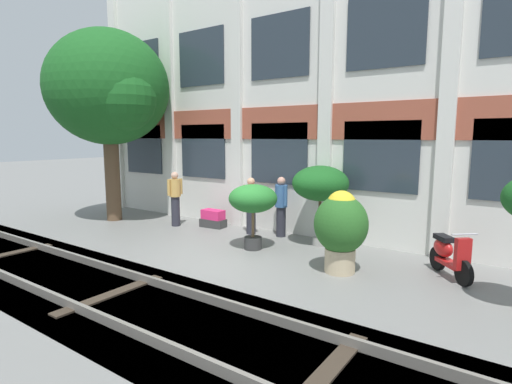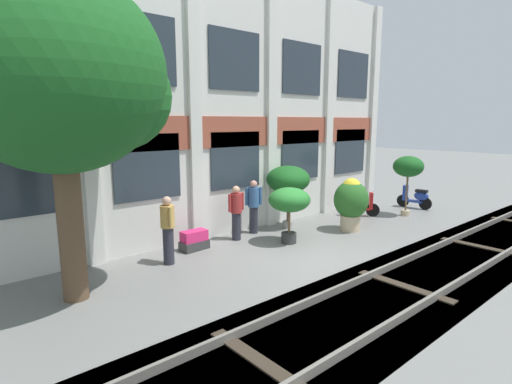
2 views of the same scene
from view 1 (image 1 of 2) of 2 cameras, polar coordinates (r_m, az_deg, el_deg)
ground_plane at (r=9.47m, az=-5.65°, el=-8.85°), size 80.00×80.00×0.00m
apartment_facade at (r=11.52m, az=3.98°, el=13.83°), size 14.67×0.64×7.85m
rail_tracks at (r=7.70m, az=-20.18°, el=-14.44°), size 22.31×2.80×0.43m
broadleaf_tree at (r=13.77m, az=-20.36°, el=13.30°), size 3.98×3.79×6.03m
potted_plant_fluted_column at (r=8.18m, az=12.03°, el=-4.74°), size 1.08×1.08×1.67m
potted_plant_square_trough at (r=12.16m, az=-6.15°, el=-3.84°), size 0.80×0.46×0.53m
potted_plant_tall_urn at (r=9.99m, az=9.18°, el=1.12°), size 1.40×1.40×2.02m
potted_plant_low_pan at (r=9.59m, az=-0.44°, el=-1.30°), size 1.17×1.17×1.59m
scooter_near_curb at (r=8.76m, az=25.81°, el=-8.06°), size 0.96×1.11×0.98m
resident_by_doorway at (r=11.16m, az=-0.72°, el=-1.72°), size 0.53×0.34×1.59m
resident_watching_tracks at (r=10.88m, az=3.61°, el=-1.84°), size 0.48×0.34×1.64m
resident_near_plants at (r=12.39m, az=-11.47°, el=-0.71°), size 0.34×0.52×1.67m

